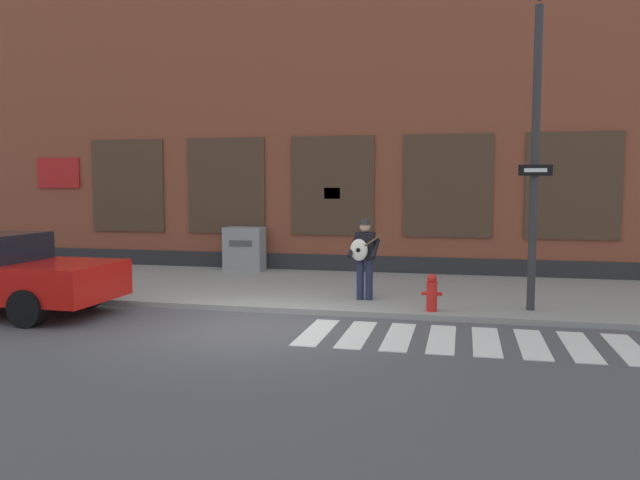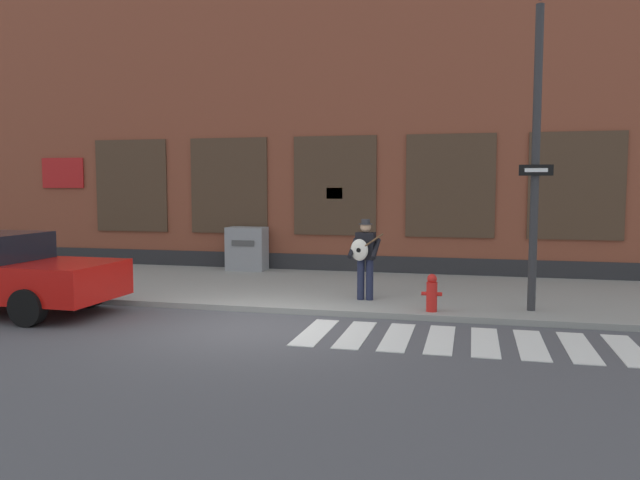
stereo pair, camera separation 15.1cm
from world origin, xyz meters
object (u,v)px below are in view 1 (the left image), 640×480
object	(u,v)px
traffic_light	(548,86)
fire_hydrant	(432,293)
utility_box	(244,249)
busker	(364,254)

from	to	relation	value
traffic_light	fire_hydrant	xyz separation A→B (m)	(-1.84, 0.63, -3.60)
utility_box	fire_hydrant	size ratio (longest dim) A/B	1.68
busker	utility_box	bearing A→B (deg)	136.80
traffic_light	utility_box	xyz separation A→B (m)	(-7.13, 5.14, -3.35)
fire_hydrant	traffic_light	bearing A→B (deg)	-18.94
fire_hydrant	utility_box	bearing A→B (deg)	139.58
utility_box	traffic_light	bearing A→B (deg)	-35.77
busker	fire_hydrant	size ratio (longest dim) A/B	2.35
utility_box	fire_hydrant	xyz separation A→B (m)	(5.29, -4.50, -0.25)
traffic_light	utility_box	bearing A→B (deg)	144.23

